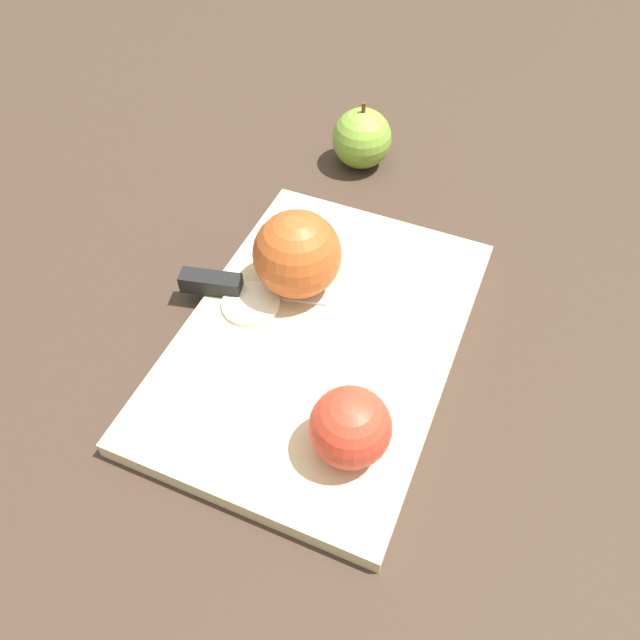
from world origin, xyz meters
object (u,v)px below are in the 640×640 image
at_px(apple_half_right, 297,254).
at_px(apple_whole, 362,138).
at_px(apple_half_left, 351,427).
at_px(knife, 222,282).

relative_size(apple_half_right, apple_whole, 1.02).
xyz_separation_m(apple_half_left, knife, (0.10, 0.19, -0.03)).
relative_size(knife, apple_whole, 1.71).
distance_m(apple_half_left, apple_half_right, 0.19).
relative_size(apple_half_left, knife, 0.46).
height_order(apple_half_left, knife, apple_half_left).
bearing_deg(apple_whole, apple_half_right, -170.34).
bearing_deg(apple_half_left, knife, 113.78).
bearing_deg(apple_whole, knife, 174.71).
relative_size(apple_half_left, apple_half_right, 0.77).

